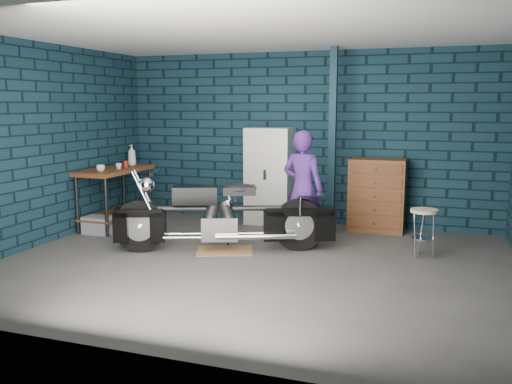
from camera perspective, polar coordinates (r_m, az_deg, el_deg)
ground at (r=6.51m, az=-0.38°, el=-7.60°), size 6.00×6.00×0.00m
room_walls at (r=6.75m, az=1.18°, el=9.39°), size 6.02×5.01×2.71m
support_post at (r=7.99m, az=8.03°, el=5.30°), size 0.10×0.10×2.70m
workbench at (r=8.66m, az=-14.54°, el=-0.57°), size 0.60×1.40×0.91m
drip_mat at (r=7.09m, az=-3.30°, el=-6.17°), size 0.86×0.75×0.01m
motorcycle at (r=6.97m, az=-3.34°, el=-1.97°), size 2.49×1.47×1.07m
person at (r=7.23m, az=4.94°, el=0.37°), size 0.63×0.47×1.55m
storage_bin at (r=8.31m, az=-16.23°, el=-3.35°), size 0.41×0.29×0.26m
locker at (r=8.57m, az=1.44°, el=1.69°), size 0.71×0.51×1.52m
tool_chest at (r=8.26m, az=12.60°, el=-0.34°), size 0.81×0.45×1.09m
shop_stool at (r=7.03m, az=17.19°, el=-4.18°), size 0.42×0.42×0.61m
cup_a at (r=8.26m, az=-16.04°, el=2.43°), size 0.15×0.15×0.10m
cup_b at (r=8.51m, az=-14.25°, el=2.66°), size 0.11×0.11×0.09m
mug_red at (r=8.65m, az=-13.54°, el=2.85°), size 0.10×0.10×0.11m
bottle at (r=9.00m, az=-12.94°, el=3.83°), size 0.13×0.13×0.33m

